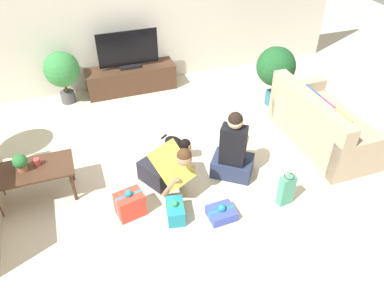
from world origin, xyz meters
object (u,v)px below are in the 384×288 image
(tv_console, at_px, (131,79))
(gift_box_c, at_px, (130,204))
(potted_plant_corner_right, at_px, (276,68))
(gift_box_a, at_px, (221,213))
(dog, at_px, (177,144))
(mug, at_px, (37,162))
(person_sitting, at_px, (233,152))
(gift_bag_a, at_px, (286,190))
(person_kneeling, at_px, (167,168))
(potted_plant_back_left, at_px, (62,71))
(gift_box_b, at_px, (175,211))
(sofa_right, at_px, (323,125))
(tv, at_px, (128,52))
(tabletop_plant, at_px, (20,162))
(coffee_table, at_px, (32,173))

(tv_console, distance_m, gift_box_c, 3.02)
(potted_plant_corner_right, relative_size, gift_box_a, 3.15)
(tv_console, xyz_separation_m, dog, (0.20, -2.12, 0.01))
(gift_box_c, bearing_deg, mug, 143.35)
(person_sitting, height_order, gift_box_c, person_sitting)
(dog, distance_m, gift_bag_a, 1.60)
(tv_console, height_order, gift_box_a, tv_console)
(person_kneeling, distance_m, gift_bag_a, 1.46)
(potted_plant_back_left, relative_size, gift_box_c, 2.45)
(gift_box_b, bearing_deg, sofa_right, 16.15)
(tv, relative_size, gift_box_a, 3.24)
(sofa_right, relative_size, tv_console, 1.10)
(gift_bag_a, height_order, mug, mug)
(potted_plant_back_left, bearing_deg, person_kneeling, -68.88)
(sofa_right, height_order, gift_box_b, sofa_right)
(gift_box_a, bearing_deg, gift_box_b, 161.68)
(gift_bag_a, bearing_deg, tabletop_plant, 159.28)
(coffee_table, height_order, potted_plant_corner_right, potted_plant_corner_right)
(person_kneeling, bearing_deg, gift_box_b, -124.13)
(coffee_table, height_order, gift_box_c, coffee_table)
(tv_console, distance_m, dog, 2.13)
(coffee_table, relative_size, tv, 0.94)
(gift_bag_a, distance_m, tabletop_plant, 3.14)
(tv, relative_size, person_kneeling, 1.24)
(potted_plant_back_left, relative_size, person_kneeling, 1.08)
(potted_plant_back_left, relative_size, mug, 7.58)
(person_sitting, relative_size, gift_box_b, 2.81)
(tv_console, distance_m, mug, 2.77)
(person_kneeling, relative_size, gift_bag_a, 1.90)
(tv, xyz_separation_m, potted_plant_back_left, (-1.13, -0.05, -0.15))
(coffee_table, bearing_deg, gift_box_b, -30.41)
(tv_console, xyz_separation_m, potted_plant_back_left, (-1.13, -0.05, 0.37))
(gift_box_b, bearing_deg, tv_console, 87.04)
(gift_box_a, bearing_deg, tv_console, 95.89)
(sofa_right, height_order, potted_plant_corner_right, potted_plant_corner_right)
(tv, bearing_deg, tabletop_plant, -127.36)
(dog, bearing_deg, tv, 56.11)
(tv, height_order, gift_box_a, tv)
(gift_bag_a, bearing_deg, sofa_right, 39.09)
(potted_plant_back_left, bearing_deg, coffee_table, -103.39)
(person_sitting, xyz_separation_m, gift_bag_a, (0.39, -0.70, -0.15))
(gift_box_b, bearing_deg, tv, 87.04)
(tv_console, distance_m, tabletop_plant, 2.91)
(gift_box_c, height_order, gift_bag_a, gift_bag_a)
(tv_console, height_order, potted_plant_back_left, potted_plant_back_left)
(tv_console, height_order, person_kneeling, person_kneeling)
(person_sitting, bearing_deg, gift_bag_a, 155.78)
(tv_console, bearing_deg, gift_box_b, -92.96)
(person_kneeling, bearing_deg, gift_box_a, -83.37)
(sofa_right, distance_m, gift_box_a, 2.16)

